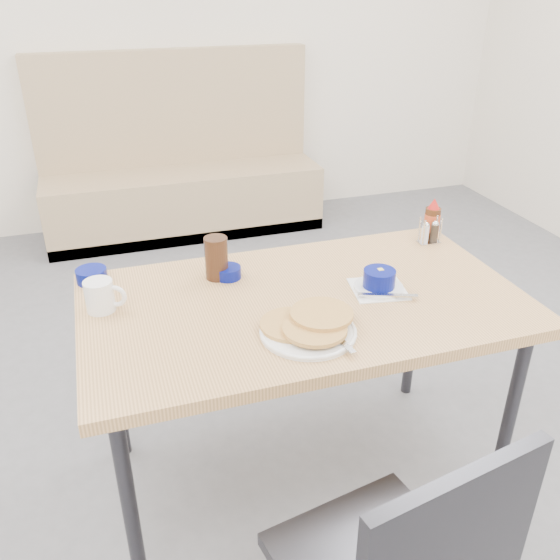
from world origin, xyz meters
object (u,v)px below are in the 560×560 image
object	(u,v)px
coffee_mug	(101,295)
creamer_bowl	(92,275)
syrup_bottle	(432,220)
dining_table	(304,315)
pancake_plate	(309,327)
grits_setting	(379,281)
condiment_caddy	(430,234)
butter_bowl	(228,272)
amber_tumbler	(216,258)
booth_bench	(182,181)

from	to	relation	value
coffee_mug	creamer_bowl	bearing A→B (deg)	96.67
creamer_bowl	syrup_bottle	world-z (taller)	syrup_bottle
dining_table	pancake_plate	distance (m)	0.22
grits_setting	syrup_bottle	world-z (taller)	syrup_bottle
coffee_mug	condiment_caddy	bearing A→B (deg)	6.72
butter_bowl	condiment_caddy	world-z (taller)	condiment_caddy
dining_table	syrup_bottle	distance (m)	0.72
condiment_caddy	coffee_mug	bearing A→B (deg)	-171.91
butter_bowl	condiment_caddy	bearing A→B (deg)	3.62
creamer_bowl	syrup_bottle	size ratio (longest dim) A/B	0.64
dining_table	syrup_bottle	xyz separation A→B (m)	(0.64, 0.31, 0.13)
dining_table	butter_bowl	size ratio (longest dim) A/B	15.74
coffee_mug	syrup_bottle	xyz separation A→B (m)	(1.26, 0.19, 0.02)
amber_tumbler	condiment_caddy	size ratio (longest dim) A/B	1.45
creamer_bowl	condiment_caddy	world-z (taller)	condiment_caddy
coffee_mug	grits_setting	bearing A→B (deg)	-9.28
booth_bench	grits_setting	xyz separation A→B (m)	(0.25, -2.55, 0.44)
pancake_plate	butter_bowl	xyz separation A→B (m)	(-0.14, 0.41, -0.00)
creamer_bowl	condiment_caddy	distance (m)	1.25
booth_bench	pancake_plate	distance (m)	2.76
coffee_mug	butter_bowl	size ratio (longest dim) A/B	1.42
dining_table	amber_tumbler	world-z (taller)	amber_tumbler
booth_bench	syrup_bottle	world-z (taller)	booth_bench
grits_setting	condiment_caddy	world-z (taller)	condiment_caddy
dining_table	coffee_mug	size ratio (longest dim) A/B	11.13
booth_bench	grits_setting	bearing A→B (deg)	-84.36
dining_table	pancake_plate	bearing A→B (deg)	-106.11
booth_bench	amber_tumbler	bearing A→B (deg)	-95.75
dining_table	creamer_bowl	bearing A→B (deg)	152.89
dining_table	condiment_caddy	xyz separation A→B (m)	(0.61, 0.27, 0.10)
pancake_plate	amber_tumbler	distance (m)	0.46
pancake_plate	amber_tumbler	bearing A→B (deg)	112.75
booth_bench	coffee_mug	xyz separation A→B (m)	(-0.62, -2.41, 0.46)
syrup_bottle	grits_setting	bearing A→B (deg)	-139.34
butter_bowl	condiment_caddy	xyz separation A→B (m)	(0.80, 0.05, 0.02)
booth_bench	creamer_bowl	bearing A→B (deg)	-106.17
butter_bowl	booth_bench	bearing A→B (deg)	85.13
pancake_plate	creamer_bowl	size ratio (longest dim) A/B	2.86
booth_bench	creamer_bowl	xyz separation A→B (m)	(-0.64, -2.21, 0.43)
booth_bench	condiment_caddy	world-z (taller)	booth_bench
grits_setting	coffee_mug	bearing A→B (deg)	170.72
dining_table	syrup_bottle	size ratio (longest dim) A/B	8.84
pancake_plate	syrup_bottle	world-z (taller)	syrup_bottle
booth_bench	condiment_caddy	distance (m)	2.39
butter_bowl	amber_tumbler	bearing A→B (deg)	160.57
butter_bowl	coffee_mug	bearing A→B (deg)	-167.44
grits_setting	pancake_plate	bearing A→B (deg)	-150.57
booth_bench	butter_bowl	size ratio (longest dim) A/B	21.37
coffee_mug	butter_bowl	bearing A→B (deg)	12.56
creamer_bowl	dining_table	bearing A→B (deg)	-27.11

